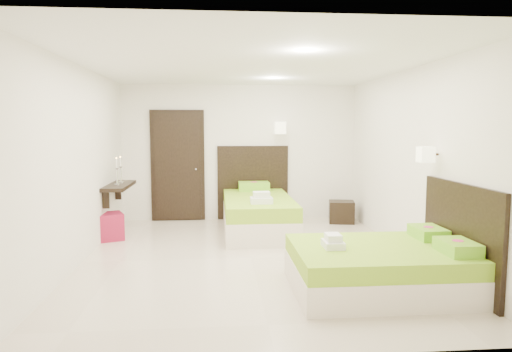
{
  "coord_description": "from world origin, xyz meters",
  "views": [
    {
      "loc": [
        -0.45,
        -6.09,
        1.77
      ],
      "look_at": [
        0.1,
        0.3,
        1.1
      ],
      "focal_mm": 32.0,
      "sensor_mm": 36.0,
      "label": 1
    }
  ],
  "objects": [
    {
      "name": "floor",
      "position": [
        0.0,
        0.0,
        0.0
      ],
      "size": [
        5.5,
        5.5,
        0.0
      ],
      "primitive_type": "plane",
      "color": "beige",
      "rests_on": "ground"
    },
    {
      "name": "bed_single",
      "position": [
        0.25,
        1.69,
        0.34
      ],
      "size": [
        1.38,
        2.29,
        1.89
      ],
      "color": "beige",
      "rests_on": "ground"
    },
    {
      "name": "bed_double",
      "position": [
        1.39,
        -1.36,
        0.28
      ],
      "size": [
        1.88,
        1.6,
        1.55
      ],
      "color": "beige",
      "rests_on": "ground"
    },
    {
      "name": "nightstand",
      "position": [
        1.88,
        2.21,
        0.2
      ],
      "size": [
        0.53,
        0.49,
        0.41
      ],
      "primitive_type": "cube",
      "rotation": [
        0.0,
        0.0,
        -0.2
      ],
      "color": "black",
      "rests_on": "ground"
    },
    {
      "name": "ottoman",
      "position": [
        -2.18,
        1.23,
        0.21
      ],
      "size": [
        0.55,
        0.55,
        0.43
      ],
      "primitive_type": "cube",
      "rotation": [
        0.0,
        0.0,
        0.39
      ],
      "color": "maroon",
      "rests_on": "ground"
    },
    {
      "name": "door",
      "position": [
        -1.2,
        2.7,
        1.05
      ],
      "size": [
        1.02,
        0.15,
        2.14
      ],
      "color": "black",
      "rests_on": "ground"
    },
    {
      "name": "console_shelf",
      "position": [
        -2.08,
        1.6,
        0.82
      ],
      "size": [
        0.35,
        1.2,
        0.78
      ],
      "color": "black",
      "rests_on": "ground"
    }
  ]
}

